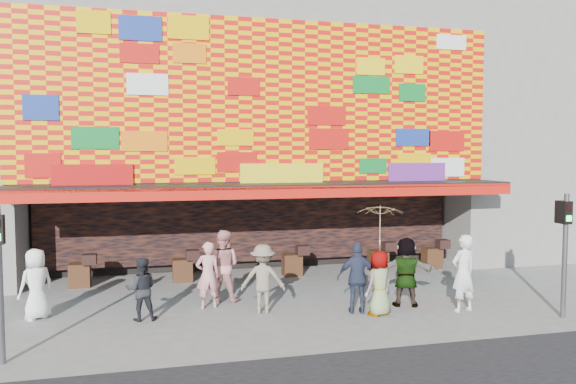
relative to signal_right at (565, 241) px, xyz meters
name	(u,v)px	position (x,y,z in m)	size (l,w,h in m)	color
ground	(299,318)	(-6.20, 1.50, -1.86)	(90.00, 90.00, 0.00)	slate
shop_building	(243,119)	(-6.20, 9.68, 3.37)	(15.20, 9.40, 10.00)	gray
neighbor_right	(544,105)	(6.80, 9.50, 4.14)	(11.00, 8.00, 12.00)	gray
signal_right	(565,241)	(0.00, 0.00, 0.00)	(0.22, 0.20, 3.00)	#59595B
ped_a	(36,284)	(-12.32, 2.92, -1.01)	(0.83, 0.54, 1.70)	white
ped_b	(208,275)	(-8.24, 2.91, -1.00)	(0.63, 0.41, 1.71)	#DB8F8D
ped_c	(141,289)	(-9.88, 2.23, -1.11)	(0.73, 0.57, 1.50)	black
ped_d	(263,279)	(-6.96, 2.15, -1.01)	(1.10, 0.63, 1.71)	#7F735C
ped_e	(358,278)	(-4.68, 1.55, -0.98)	(1.04, 0.43, 1.77)	#2B324C
ped_f	(406,272)	(-3.24, 1.86, -0.96)	(1.67, 0.53, 1.81)	gray
ped_g	(379,283)	(-4.24, 1.24, -1.06)	(0.78, 0.51, 1.59)	gray
ped_h	(463,273)	(-2.05, 1.08, -0.89)	(0.71, 0.46, 1.94)	white
ped_i	(223,266)	(-7.78, 3.51, -0.90)	(0.93, 0.73, 1.92)	#DD938F
parasol	(380,226)	(-4.24, 1.24, 0.35)	(1.44, 1.45, 1.97)	beige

